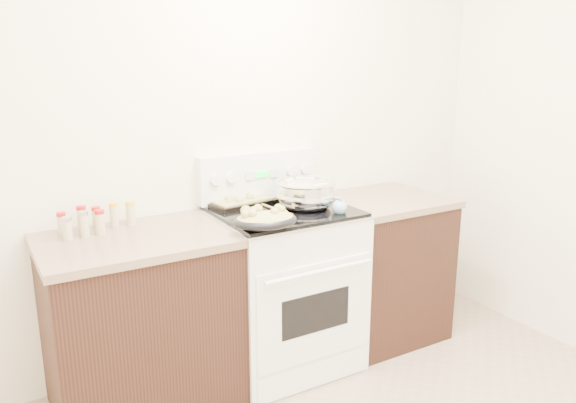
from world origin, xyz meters
TOP-DOWN VIEW (x-y plane):
  - room_shell at (0.00, 0.00)m, footprint 4.10×3.60m
  - counter_left at (-0.48, 1.43)m, footprint 0.93×0.67m
  - counter_right at (1.08, 1.43)m, footprint 0.73×0.67m
  - kitchen_range at (0.35, 1.42)m, footprint 0.78×0.73m
  - mixing_bowl at (0.48, 1.39)m, footprint 0.36×0.36m
  - roasting_pan at (0.09, 1.15)m, footprint 0.37×0.29m
  - baking_sheet at (0.19, 1.67)m, footprint 0.41×0.31m
  - wooden_spoon at (0.29, 1.34)m, footprint 0.06×0.28m
  - blue_ladle at (0.58, 1.21)m, footprint 0.10×0.28m
  - spice_jars at (-0.64, 1.60)m, footprint 0.38×0.15m

SIDE VIEW (x-z plane):
  - counter_left at x=-0.48m, z-range 0.00..0.92m
  - counter_right at x=1.08m, z-range 0.00..0.92m
  - kitchen_range at x=0.35m, z-range -0.12..1.10m
  - wooden_spoon at x=0.29m, z-range 0.93..0.98m
  - baking_sheet at x=0.19m, z-range 0.93..0.99m
  - blue_ladle at x=0.58m, z-range 0.93..1.03m
  - spice_jars at x=-0.64m, z-range 0.92..1.05m
  - roasting_pan at x=0.09m, z-range 0.93..1.05m
  - mixing_bowl at x=0.48m, z-range 0.92..1.12m
  - room_shell at x=0.00m, z-range 0.33..3.08m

